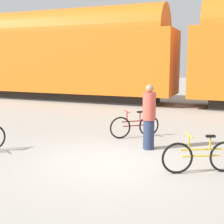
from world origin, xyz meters
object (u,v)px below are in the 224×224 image
bicycle_yellow (201,156)px  person_in_red (149,117)px  bicycle_maroon (135,126)px  freight_train (183,52)px

bicycle_yellow → person_in_red: person_in_red is taller
bicycle_maroon → bicycle_yellow: (2.35, -2.57, 0.00)m
bicycle_maroon → bicycle_yellow: size_ratio=0.83×
bicycle_yellow → freight_train: bearing=101.6°
bicycle_maroon → person_in_red: person_in_red is taller
bicycle_maroon → person_in_red: bearing=-56.1°
freight_train → person_in_red: 9.30m
bicycle_yellow → person_in_red: size_ratio=0.88×
bicycle_yellow → bicycle_maroon: bearing=132.5°
bicycle_maroon → person_in_red: (0.77, -1.15, 0.54)m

